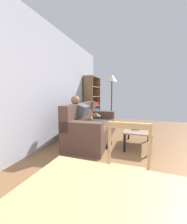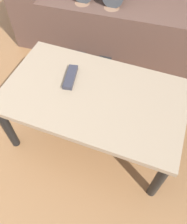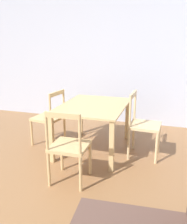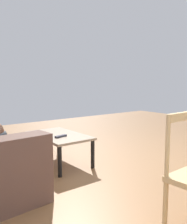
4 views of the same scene
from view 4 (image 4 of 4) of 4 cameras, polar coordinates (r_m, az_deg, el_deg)
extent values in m
plane|color=brown|center=(3.54, 17.33, -11.80)|extent=(9.01, 9.01, 0.00)
cube|color=brown|center=(2.24, -20.07, -8.49)|extent=(0.30, 0.85, 0.22)
cylinder|color=#8C664C|center=(2.85, -17.61, -11.89)|extent=(0.11, 0.11, 0.43)
cube|color=black|center=(2.94, -16.02, -14.86)|extent=(0.12, 0.25, 0.08)
cylinder|color=#8C664C|center=(3.04, -19.37, -10.75)|extent=(0.11, 0.11, 0.43)
cube|color=black|center=(3.13, -17.85, -13.58)|extent=(0.12, 0.25, 0.08)
cube|color=gray|center=(3.44, -7.97, -5.36)|extent=(0.96, 0.57, 0.03)
cylinder|color=black|center=(3.27, -0.20, -9.63)|extent=(0.05, 0.05, 0.37)
cylinder|color=black|center=(3.98, -8.04, -6.65)|extent=(0.05, 0.05, 0.37)
cylinder|color=black|center=(3.01, -7.75, -11.19)|extent=(0.05, 0.05, 0.37)
cylinder|color=black|center=(3.77, -14.57, -7.59)|extent=(0.05, 0.05, 0.37)
cube|color=#2D2D38|center=(3.27, -7.51, -5.51)|extent=(0.08, 0.18, 0.02)
cylinder|color=tan|center=(1.98, 16.12, -20.48)|extent=(0.04, 0.04, 0.44)
cylinder|color=tan|center=(1.82, 16.61, -7.74)|extent=(0.03, 0.03, 0.46)
cube|color=tan|center=(1.94, 19.94, -0.91)|extent=(0.05, 0.38, 0.06)
camera|label=1|loc=(1.77, 63.22, 4.51)|focal=22.38mm
camera|label=2|loc=(4.00, -0.97, 10.00)|focal=37.08mm
camera|label=3|loc=(3.32, -28.10, 14.71)|focal=38.91mm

